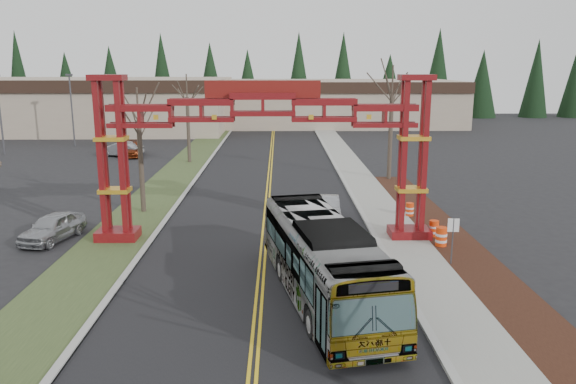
{
  "coord_description": "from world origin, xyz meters",
  "views": [
    {
      "loc": [
        0.85,
        -11.57,
        9.36
      ],
      "look_at": [
        1.28,
        15.63,
        3.2
      ],
      "focal_mm": 35.0,
      "sensor_mm": 36.0,
      "label": 1
    }
  ],
  "objects_px": {
    "transit_bus": "(323,260)",
    "street_sign": "(453,232)",
    "barrel_south": "(441,238)",
    "bare_tree_median_far": "(187,98)",
    "barrel_mid": "(434,229)",
    "light_pole_mid": "(0,109)",
    "retail_building_west": "(69,104)",
    "gateway_arch": "(263,131)",
    "parked_car_mid_a": "(133,149)",
    "parked_car_far_a": "(121,149)",
    "silver_sedan": "(327,208)",
    "bare_tree_median_mid": "(139,121)",
    "barrel_north": "(410,210)",
    "parked_car_near_a": "(53,227)",
    "retail_building_east": "(336,102)",
    "light_pole_far": "(72,105)",
    "bare_tree_right_far": "(392,95)"
  },
  "relations": [
    {
      "from": "light_pole_mid",
      "to": "light_pole_far",
      "type": "distance_m",
      "value": 8.11
    },
    {
      "from": "gateway_arch",
      "to": "silver_sedan",
      "type": "relative_size",
      "value": 4.2
    },
    {
      "from": "parked_car_near_a",
      "to": "bare_tree_median_far",
      "type": "height_order",
      "value": "bare_tree_median_far"
    },
    {
      "from": "gateway_arch",
      "to": "bare_tree_median_far",
      "type": "relative_size",
      "value": 2.12
    },
    {
      "from": "parked_car_far_a",
      "to": "barrel_south",
      "type": "relative_size",
      "value": 4.15
    },
    {
      "from": "barrel_north",
      "to": "parked_car_near_a",
      "type": "bearing_deg",
      "value": -167.89
    },
    {
      "from": "street_sign",
      "to": "barrel_north",
      "type": "distance_m",
      "value": 8.86
    },
    {
      "from": "light_pole_mid",
      "to": "retail_building_west",
      "type": "bearing_deg",
      "value": 93.12
    },
    {
      "from": "retail_building_east",
      "to": "bare_tree_median_mid",
      "type": "distance_m",
      "value": 58.9
    },
    {
      "from": "light_pole_far",
      "to": "barrel_north",
      "type": "relative_size",
      "value": 8.97
    },
    {
      "from": "parked_car_mid_a",
      "to": "parked_car_far_a",
      "type": "bearing_deg",
      "value": -178.88
    },
    {
      "from": "retail_building_east",
      "to": "bare_tree_median_far",
      "type": "height_order",
      "value": "bare_tree_median_far"
    },
    {
      "from": "parked_car_near_a",
      "to": "barrel_south",
      "type": "relative_size",
      "value": 3.94
    },
    {
      "from": "silver_sedan",
      "to": "parked_car_mid_a",
      "type": "relative_size",
      "value": 0.85
    },
    {
      "from": "bare_tree_right_far",
      "to": "barrel_mid",
      "type": "distance_m",
      "value": 17.48
    },
    {
      "from": "retail_building_west",
      "to": "parked_car_near_a",
      "type": "relative_size",
      "value": 10.47
    },
    {
      "from": "bare_tree_median_far",
      "to": "barrel_mid",
      "type": "relative_size",
      "value": 8.56
    },
    {
      "from": "retail_building_west",
      "to": "transit_bus",
      "type": "relative_size",
      "value": 3.84
    },
    {
      "from": "street_sign",
      "to": "parked_car_near_a",
      "type": "bearing_deg",
      "value": 168.0
    },
    {
      "from": "silver_sedan",
      "to": "barrel_south",
      "type": "distance_m",
      "value": 7.89
    },
    {
      "from": "gateway_arch",
      "to": "light_pole_far",
      "type": "relative_size",
      "value": 2.17
    },
    {
      "from": "transit_bus",
      "to": "barrel_south",
      "type": "height_order",
      "value": "transit_bus"
    },
    {
      "from": "parked_car_mid_a",
      "to": "barrel_mid",
      "type": "distance_m",
      "value": 37.85
    },
    {
      "from": "retail_building_west",
      "to": "parked_car_mid_a",
      "type": "height_order",
      "value": "retail_building_west"
    },
    {
      "from": "parked_car_mid_a",
      "to": "street_sign",
      "type": "bearing_deg",
      "value": -67.7
    },
    {
      "from": "parked_car_mid_a",
      "to": "light_pole_far",
      "type": "bearing_deg",
      "value": 126.93
    },
    {
      "from": "transit_bus",
      "to": "bare_tree_median_mid",
      "type": "bearing_deg",
      "value": 116.21
    },
    {
      "from": "parked_car_far_a",
      "to": "barrel_south",
      "type": "bearing_deg",
      "value": 57.69
    },
    {
      "from": "retail_building_west",
      "to": "parked_car_far_a",
      "type": "xyz_separation_m",
      "value": [
        14.23,
        -24.91,
        -3.0
      ]
    },
    {
      "from": "transit_bus",
      "to": "bare_tree_median_mid",
      "type": "height_order",
      "value": "bare_tree_median_mid"
    },
    {
      "from": "transit_bus",
      "to": "barrel_south",
      "type": "distance_m",
      "value": 9.4
    },
    {
      "from": "retail_building_east",
      "to": "barrel_mid",
      "type": "height_order",
      "value": "retail_building_east"
    },
    {
      "from": "parked_car_near_a",
      "to": "barrel_north",
      "type": "bearing_deg",
      "value": 26.1
    },
    {
      "from": "bare_tree_median_far",
      "to": "barrel_mid",
      "type": "bearing_deg",
      "value": -55.21
    },
    {
      "from": "gateway_arch",
      "to": "light_pole_far",
      "type": "distance_m",
      "value": 43.5
    },
    {
      "from": "retail_building_east",
      "to": "barrel_south",
      "type": "bearing_deg",
      "value": -90.62
    },
    {
      "from": "parked_car_far_a",
      "to": "street_sign",
      "type": "bearing_deg",
      "value": 54.99
    },
    {
      "from": "bare_tree_median_mid",
      "to": "street_sign",
      "type": "bearing_deg",
      "value": -31.17
    },
    {
      "from": "parked_car_far_a",
      "to": "barrel_south",
      "type": "xyz_separation_m",
      "value": [
        25.08,
        -30.66,
        -0.2
      ]
    },
    {
      "from": "parked_car_mid_a",
      "to": "street_sign",
      "type": "xyz_separation_m",
      "value": [
        23.66,
        -33.69,
        0.95
      ]
    },
    {
      "from": "retail_building_west",
      "to": "parked_car_far_a",
      "type": "distance_m",
      "value": 28.85
    },
    {
      "from": "silver_sedan",
      "to": "light_pole_far",
      "type": "bearing_deg",
      "value": 131.35
    },
    {
      "from": "barrel_mid",
      "to": "barrel_north",
      "type": "height_order",
      "value": "barrel_mid"
    },
    {
      "from": "light_pole_far",
      "to": "bare_tree_right_far",
      "type": "bearing_deg",
      "value": -31.48
    },
    {
      "from": "gateway_arch",
      "to": "bare_tree_median_mid",
      "type": "xyz_separation_m",
      "value": [
        -8.0,
        5.93,
        -0.07
      ]
    },
    {
      "from": "retail_building_east",
      "to": "parked_car_near_a",
      "type": "relative_size",
      "value": 8.65
    },
    {
      "from": "barrel_north",
      "to": "barrel_mid",
      "type": "bearing_deg",
      "value": -85.32
    },
    {
      "from": "transit_bus",
      "to": "street_sign",
      "type": "distance_m",
      "value": 7.43
    },
    {
      "from": "silver_sedan",
      "to": "bare_tree_median_mid",
      "type": "distance_m",
      "value": 13.02
    },
    {
      "from": "transit_bus",
      "to": "parked_car_mid_a",
      "type": "xyz_separation_m",
      "value": [
        -17.25,
        37.45,
        -0.93
      ]
    }
  ]
}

